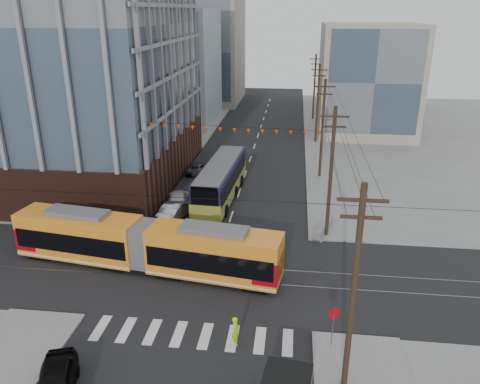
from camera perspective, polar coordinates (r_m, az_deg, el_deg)
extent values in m
plane|color=slate|center=(31.17, -4.67, -13.59)|extent=(160.00, 160.00, 0.00)
cube|color=#381E16|center=(55.40, -23.91, 15.98)|extent=(30.00, 25.00, 28.60)
cube|color=#8C99A5|center=(80.68, -9.74, 14.78)|extent=(18.00, 16.00, 18.00)
cube|color=gray|center=(74.40, 15.28, 13.04)|extent=(14.00, 14.00, 16.00)
cube|color=gray|center=(99.23, -4.74, 16.75)|extent=(16.00, 18.00, 20.00)
cube|color=#8C99A5|center=(94.46, 14.83, 14.09)|extent=(16.00, 16.00, 14.00)
cylinder|color=black|center=(22.84, 13.63, -11.97)|extent=(0.30, 0.30, 11.00)
cylinder|color=black|center=(81.98, 9.05, 12.44)|extent=(0.30, 0.30, 11.00)
imported|color=black|center=(26.21, -21.61, -20.97)|extent=(3.26, 5.01, 1.59)
imported|color=#9EA2AE|center=(43.01, -7.87, -2.19)|extent=(2.55, 5.01, 1.57)
imported|color=silver|center=(46.06, -7.52, -0.72)|extent=(2.66, 4.80, 1.32)
imported|color=#3F4247|center=(54.89, -5.18, 2.97)|extent=(2.28, 4.40, 1.18)
imported|color=#B3FF05|center=(27.57, -0.54, -16.53)|extent=(0.54, 0.71, 1.77)
cube|color=gray|center=(40.78, 10.15, -4.29)|extent=(2.18, 4.17, 0.82)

